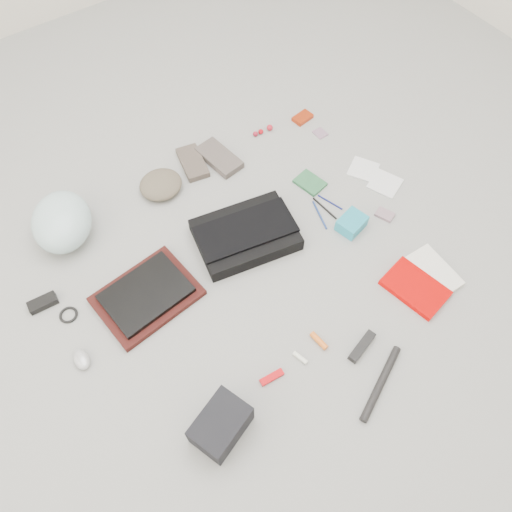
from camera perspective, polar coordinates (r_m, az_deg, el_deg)
ground_plane at (r=2.01m, az=0.00°, el=-0.75°), size 4.00×4.00×0.00m
messenger_bag at (r=2.04m, az=-1.20°, el=2.44°), size 0.44×0.36×0.07m
bag_flap at (r=2.01m, az=-1.22°, el=3.05°), size 0.43×0.26×0.01m
laptop_sleeve at (r=1.97m, az=-12.35°, el=-4.50°), size 0.39×0.31×0.03m
laptop at (r=1.95m, az=-12.47°, el=-4.19°), size 0.33×0.26×0.02m
bike_helmet at (r=2.16m, az=-21.32°, el=3.67°), size 0.34×0.37×0.18m
beanie at (r=2.24m, az=-10.83°, el=8.02°), size 0.19×0.19×0.07m
mitten_left at (r=2.33m, az=-7.26°, el=10.54°), size 0.14×0.21×0.03m
mitten_right at (r=2.33m, az=-4.24°, el=11.13°), size 0.14×0.23×0.03m
power_brick at (r=2.07m, az=-23.18°, el=-4.94°), size 0.11×0.06×0.03m
cable_coil at (r=2.02m, az=-20.64°, el=-6.31°), size 0.07×0.07×0.01m
mouse at (r=1.92m, az=-19.33°, el=-11.08°), size 0.06×0.09×0.03m
camera_bag at (r=1.71m, az=-4.04°, el=-18.73°), size 0.22×0.19×0.12m
multitool at (r=1.81m, az=1.81°, el=-13.68°), size 0.09×0.03×0.01m
toiletry_tube_white at (r=1.83m, az=5.08°, el=-11.51°), size 0.03×0.06×0.02m
toiletry_tube_orange at (r=1.86m, az=7.20°, el=-9.58°), size 0.03×0.08×0.02m
u_lock at (r=1.88m, az=12.01°, el=-10.08°), size 0.14×0.07×0.03m
bike_pump at (r=1.84m, az=14.06°, el=-13.92°), size 0.28×0.15×0.03m
book_red at (r=2.03m, az=17.73°, el=-3.49°), size 0.20×0.26×0.02m
book_white at (r=2.09m, az=19.46°, el=-1.78°), size 0.15×0.22×0.02m
notepad at (r=2.25m, az=6.18°, el=8.33°), size 0.12×0.14×0.01m
pen_blue at (r=2.15m, az=7.29°, el=4.68°), size 0.05×0.15×0.01m
pen_black at (r=2.18m, az=7.86°, el=5.42°), size 0.02×0.14×0.01m
pen_navy at (r=2.20m, az=8.47°, el=6.10°), size 0.04×0.12×0.01m
accordion_wallet at (r=2.12m, az=10.88°, el=3.69°), size 0.13×0.11×0.06m
card_deck at (r=2.20m, az=14.50°, el=4.61°), size 0.08×0.09×0.01m
napkin_top at (r=2.35m, az=12.17°, el=9.66°), size 0.17×0.17×0.01m
napkin_bottom at (r=2.31m, az=14.53°, el=8.02°), size 0.17×0.17×0.01m
lollipop_a at (r=2.44m, az=-0.07°, el=13.79°), size 0.03×0.03×0.02m
lollipop_b at (r=2.45m, az=0.55°, el=14.02°), size 0.03×0.03×0.02m
lollipop_c at (r=2.46m, az=1.58°, el=14.46°), size 0.04×0.04×0.03m
altoids_tin at (r=2.53m, az=5.34°, el=15.47°), size 0.10×0.07×0.02m
stamp_sheet at (r=2.47m, az=7.35°, el=13.75°), size 0.05×0.06×0.00m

